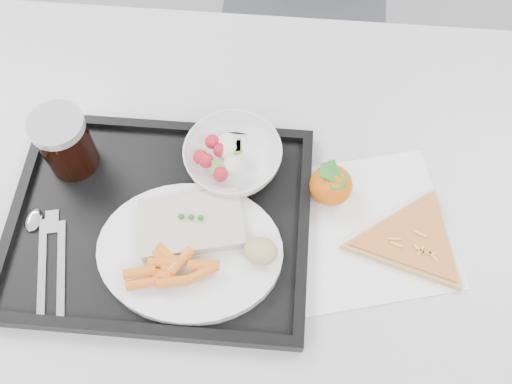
{
  "coord_description": "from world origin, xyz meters",
  "views": [
    {
      "loc": [
        0.06,
        -0.1,
        1.54
      ],
      "look_at": [
        0.03,
        0.31,
        0.77
      ],
      "focal_mm": 40.0,
      "sensor_mm": 36.0,
      "label": 1
    }
  ],
  "objects": [
    {
      "name": "cola_glass",
      "position": [
        -0.26,
        0.34,
        0.82
      ],
      "size": [
        0.08,
        0.08,
        0.11
      ],
      "color": "black",
      "rests_on": "tray"
    },
    {
      "name": "dinner_plate",
      "position": [
        -0.06,
        0.2,
        0.77
      ],
      "size": [
        0.27,
        0.27,
        0.02
      ],
      "color": "white",
      "rests_on": "tray"
    },
    {
      "name": "fish_fillet",
      "position": [
        -0.06,
        0.24,
        0.79
      ],
      "size": [
        0.17,
        0.12,
        0.03
      ],
      "color": "beige",
      "rests_on": "dinner_plate"
    },
    {
      "name": "tray",
      "position": [
        -0.11,
        0.25,
        0.76
      ],
      "size": [
        0.45,
        0.35,
        0.03
      ],
      "color": "black",
      "rests_on": "table"
    },
    {
      "name": "tangerine",
      "position": [
        0.14,
        0.32,
        0.79
      ],
      "size": [
        0.07,
        0.07,
        0.07
      ],
      "color": "orange",
      "rests_on": "napkin"
    },
    {
      "name": "carrot_pile",
      "position": [
        -0.08,
        0.17,
        0.8
      ],
      "size": [
        0.13,
        0.07,
        0.02
      ],
      "color": "orange",
      "rests_on": "dinner_plate"
    },
    {
      "name": "bread_roll",
      "position": [
        0.05,
        0.2,
        0.8
      ],
      "size": [
        0.06,
        0.05,
        0.03
      ],
      "color": "#EECC8B",
      "rests_on": "dinner_plate"
    },
    {
      "name": "table",
      "position": [
        0.0,
        0.3,
        0.68
      ],
      "size": [
        1.2,
        0.8,
        0.75
      ],
      "color": "#B4B4B6",
      "rests_on": "ground"
    },
    {
      "name": "cutlery",
      "position": [
        -0.27,
        0.2,
        0.77
      ],
      "size": [
        0.1,
        0.17,
        0.01
      ],
      "color": "silver",
      "rests_on": "tray"
    },
    {
      "name": "salad_contents",
      "position": [
        -0.03,
        0.36,
        0.8
      ],
      "size": [
        0.08,
        0.09,
        0.03
      ],
      "color": "#B21826",
      "rests_on": "salad_bowl"
    },
    {
      "name": "salad_bowl",
      "position": [
        -0.01,
        0.36,
        0.79
      ],
      "size": [
        0.15,
        0.15,
        0.05
      ],
      "color": "white",
      "rests_on": "tray"
    },
    {
      "name": "napkin",
      "position": [
        0.2,
        0.27,
        0.75
      ],
      "size": [
        0.3,
        0.3,
        0.0
      ],
      "color": "white",
      "rests_on": "table"
    },
    {
      "name": "room",
      "position": [
        0.0,
        0.0,
        1.4
      ],
      "size": [
        6.04,
        7.04,
        2.84
      ],
      "color": "gray",
      "rests_on": "ground"
    },
    {
      "name": "pizza_slice",
      "position": [
        0.27,
        0.25,
        0.76
      ],
      "size": [
        0.25,
        0.25,
        0.02
      ],
      "color": "tan",
      "rests_on": "napkin"
    }
  ]
}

